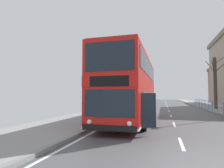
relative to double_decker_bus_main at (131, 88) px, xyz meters
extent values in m
cube|color=silver|center=(2.75, -5.40, -2.28)|extent=(0.12, 2.00, 0.00)
cube|color=silver|center=(2.75, -0.60, -2.28)|extent=(0.12, 2.00, 0.00)
cube|color=silver|center=(2.75, 4.20, -2.28)|extent=(0.12, 2.00, 0.00)
cube|color=silver|center=(2.75, 9.00, -2.28)|extent=(0.12, 2.00, 0.00)
cube|color=silver|center=(2.75, 13.80, -2.28)|extent=(0.12, 2.00, 0.00)
cube|color=silver|center=(2.75, 18.60, -2.28)|extent=(0.12, 2.00, 0.00)
cube|color=silver|center=(2.75, 23.40, -2.28)|extent=(0.12, 2.00, 0.00)
cube|color=silver|center=(2.75, 28.20, -2.28)|extent=(0.12, 2.00, 0.00)
cube|color=silver|center=(2.75, 33.00, -2.28)|extent=(0.12, 2.00, 0.00)
cube|color=silver|center=(2.75, 37.80, -2.28)|extent=(0.12, 2.00, 0.00)
cube|color=silver|center=(2.75, 42.60, -2.28)|extent=(0.12, 2.00, 0.00)
cube|color=silver|center=(-1.20, -8.00, -2.28)|extent=(0.12, 133.00, 0.00)
cube|color=gray|center=(-1.55, -8.00, -2.21)|extent=(0.20, 140.00, 0.14)
cube|color=red|center=(0.00, 0.02, -1.03)|extent=(2.57, 10.91, 1.80)
cube|color=red|center=(0.00, 0.02, 0.11)|extent=(2.59, 10.97, 0.47)
cube|color=red|center=(0.00, 0.02, 1.17)|extent=(2.57, 10.91, 1.65)
cube|color=#A91511|center=(0.00, 0.02, 2.03)|extent=(2.50, 10.58, 0.08)
cube|color=#19232D|center=(-0.06, -5.44, -0.81)|extent=(2.16, 0.05, 1.15)
cube|color=black|center=(-0.06, -5.44, 0.11)|extent=(1.72, 0.05, 0.45)
cube|color=#19232D|center=(-0.06, -5.44, 1.17)|extent=(2.16, 0.05, 1.25)
cube|color=black|center=(-0.06, -5.45, -1.83)|extent=(2.34, 0.11, 0.24)
cube|color=white|center=(0.00, 0.02, -1.87)|extent=(2.60, 10.97, 0.10)
cube|color=#19232D|center=(1.24, 0.28, -0.77)|extent=(0.11, 8.49, 0.94)
cube|color=#19232D|center=(1.24, 0.00, 1.25)|extent=(0.13, 9.80, 0.99)
cube|color=#19232D|center=(-1.24, 0.30, -0.77)|extent=(0.11, 8.49, 0.94)
cube|color=#19232D|center=(-1.24, 0.03, 1.25)|extent=(0.13, 9.80, 0.99)
sphere|color=white|center=(0.80, -5.47, -1.61)|extent=(0.20, 0.20, 0.20)
sphere|color=white|center=(-0.92, -5.45, -1.61)|extent=(0.20, 0.20, 0.20)
cube|color=#19232D|center=(1.46, -4.39, -1.15)|extent=(0.68, 0.48, 1.55)
cube|color=black|center=(1.12, -4.09, -1.15)|extent=(0.11, 0.90, 1.55)
cylinder|color=black|center=(1.14, -3.24, -1.76)|extent=(0.31, 1.04, 1.04)
cylinder|color=black|center=(-1.22, -3.21, -1.76)|extent=(0.31, 1.04, 1.04)
cylinder|color=black|center=(1.22, 3.55, -1.76)|extent=(0.31, 1.04, 1.04)
cylinder|color=black|center=(-1.14, 3.57, -1.76)|extent=(0.31, 1.04, 1.04)
cylinder|color=#386BA8|center=(7.20, 5.50, -1.63)|extent=(0.05, 0.05, 1.02)
cylinder|color=#386BA8|center=(7.20, 7.37, -1.63)|extent=(0.05, 0.05, 1.02)
cylinder|color=#386BA8|center=(7.20, 9.24, -1.63)|extent=(0.05, 0.05, 1.02)
cylinder|color=#386BA8|center=(7.20, 11.12, -1.63)|extent=(0.05, 0.05, 1.02)
cylinder|color=#386BA8|center=(7.20, 12.99, -1.63)|extent=(0.05, 0.05, 1.02)
cylinder|color=#386BA8|center=(7.20, 14.86, -1.63)|extent=(0.05, 0.05, 1.02)
cylinder|color=#386BA8|center=(7.20, 16.74, -1.63)|extent=(0.05, 0.05, 1.02)
cylinder|color=#386BA8|center=(7.20, 18.61, -1.63)|extent=(0.05, 0.05, 1.02)
cylinder|color=#386BA8|center=(7.20, 20.48, -1.63)|extent=(0.05, 0.05, 1.02)
cylinder|color=#386BA8|center=(7.20, 6.43, -1.17)|extent=(0.04, 28.10, 0.04)
cylinder|color=#386BA8|center=(7.20, 6.43, -1.58)|extent=(0.04, 28.10, 0.04)
cylinder|color=#423328|center=(8.31, 12.46, 1.00)|extent=(0.39, 0.39, 6.28)
cylinder|color=#423328|center=(7.98, 11.69, 2.64)|extent=(0.77, 1.64, 1.67)
cylinder|color=#423328|center=(8.55, 13.21, 3.02)|extent=(0.55, 1.55, 1.03)
cylinder|color=#423328|center=(8.93, 11.96, 3.84)|extent=(1.32, 1.08, 1.00)
cylinder|color=#423328|center=(9.13, 12.84, 3.04)|extent=(1.73, 0.87, 1.50)
cylinder|color=#423328|center=(7.73, 12.09, 2.94)|extent=(1.24, 0.82, 1.41)
camera|label=1|loc=(2.12, -12.98, -0.47)|focal=30.22mm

